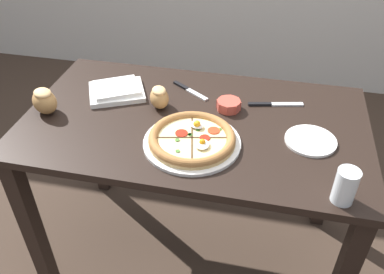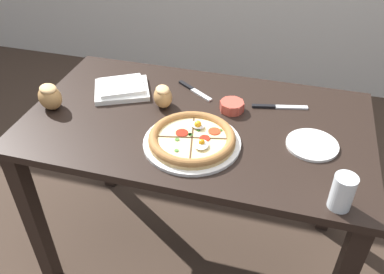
{
  "view_description": "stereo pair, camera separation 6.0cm",
  "coord_description": "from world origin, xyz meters",
  "px_view_note": "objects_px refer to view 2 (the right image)",
  "views": [
    {
      "loc": [
        0.26,
        -1.2,
        1.64
      ],
      "look_at": [
        0.02,
        -0.14,
        0.8
      ],
      "focal_mm": 38.0,
      "sensor_mm": 36.0,
      "label": 1
    },
    {
      "loc": [
        0.31,
        -1.19,
        1.64
      ],
      "look_at": [
        0.02,
        -0.14,
        0.8
      ],
      "focal_mm": 38.0,
      "sensor_mm": 36.0,
      "label": 2
    }
  ],
  "objects_px": {
    "bread_piece_near": "(163,96)",
    "ramekin_bowl": "(232,106)",
    "dining_table": "(196,145)",
    "pizza": "(192,139)",
    "knife_main": "(279,107)",
    "knife_spare": "(194,90)",
    "bread_piece_mid": "(50,96)",
    "side_saucer": "(312,145)",
    "water_glass": "(342,194)",
    "napkin_folded": "(122,88)"
  },
  "relations": [
    {
      "from": "napkin_folded",
      "to": "bread_piece_near",
      "type": "distance_m",
      "value": 0.2
    },
    {
      "from": "ramekin_bowl",
      "to": "napkin_folded",
      "type": "height_order",
      "value": "ramekin_bowl"
    },
    {
      "from": "napkin_folded",
      "to": "bread_piece_near",
      "type": "height_order",
      "value": "bread_piece_near"
    },
    {
      "from": "bread_piece_mid",
      "to": "water_glass",
      "type": "relative_size",
      "value": 1.21
    },
    {
      "from": "napkin_folded",
      "to": "bread_piece_near",
      "type": "bearing_deg",
      "value": -14.99
    },
    {
      "from": "pizza",
      "to": "bread_piece_mid",
      "type": "distance_m",
      "value": 0.59
    },
    {
      "from": "bread_piece_mid",
      "to": "knife_main",
      "type": "distance_m",
      "value": 0.88
    },
    {
      "from": "dining_table",
      "to": "knife_main",
      "type": "height_order",
      "value": "knife_main"
    },
    {
      "from": "dining_table",
      "to": "knife_main",
      "type": "xyz_separation_m",
      "value": [
        0.29,
        0.16,
        0.13
      ]
    },
    {
      "from": "dining_table",
      "to": "water_glass",
      "type": "height_order",
      "value": "water_glass"
    },
    {
      "from": "bread_piece_mid",
      "to": "ramekin_bowl",
      "type": "bearing_deg",
      "value": 13.94
    },
    {
      "from": "knife_spare",
      "to": "napkin_folded",
      "type": "bearing_deg",
      "value": -129.23
    },
    {
      "from": "pizza",
      "to": "ramekin_bowl",
      "type": "height_order",
      "value": "pizza"
    },
    {
      "from": "napkin_folded",
      "to": "knife_spare",
      "type": "relative_size",
      "value": 1.61
    },
    {
      "from": "pizza",
      "to": "knife_main",
      "type": "bearing_deg",
      "value": 49.37
    },
    {
      "from": "napkin_folded",
      "to": "water_glass",
      "type": "bearing_deg",
      "value": -26.04
    },
    {
      "from": "knife_spare",
      "to": "side_saucer",
      "type": "bearing_deg",
      "value": 7.96
    },
    {
      "from": "napkin_folded",
      "to": "knife_main",
      "type": "height_order",
      "value": "napkin_folded"
    },
    {
      "from": "ramekin_bowl",
      "to": "knife_main",
      "type": "height_order",
      "value": "ramekin_bowl"
    },
    {
      "from": "pizza",
      "to": "bread_piece_near",
      "type": "bearing_deg",
      "value": 130.78
    },
    {
      "from": "ramekin_bowl",
      "to": "side_saucer",
      "type": "distance_m",
      "value": 0.34
    },
    {
      "from": "knife_main",
      "to": "side_saucer",
      "type": "relative_size",
      "value": 1.21
    },
    {
      "from": "pizza",
      "to": "knife_main",
      "type": "xyz_separation_m",
      "value": [
        0.26,
        0.31,
        -0.02
      ]
    },
    {
      "from": "ramekin_bowl",
      "to": "pizza",
      "type": "bearing_deg",
      "value": -110.74
    },
    {
      "from": "bread_piece_mid",
      "to": "dining_table",
      "type": "bearing_deg",
      "value": 7.33
    },
    {
      "from": "bread_piece_near",
      "to": "pizza",
      "type": "bearing_deg",
      "value": -49.22
    },
    {
      "from": "side_saucer",
      "to": "water_glass",
      "type": "bearing_deg",
      "value": -72.17
    },
    {
      "from": "napkin_folded",
      "to": "bread_piece_mid",
      "type": "bearing_deg",
      "value": -139.84
    },
    {
      "from": "knife_spare",
      "to": "ramekin_bowl",
      "type": "bearing_deg",
      "value": 5.06
    },
    {
      "from": "dining_table",
      "to": "napkin_folded",
      "type": "height_order",
      "value": "napkin_folded"
    },
    {
      "from": "water_glass",
      "to": "side_saucer",
      "type": "bearing_deg",
      "value": 107.83
    },
    {
      "from": "dining_table",
      "to": "bread_piece_near",
      "type": "relative_size",
      "value": 10.9
    },
    {
      "from": "pizza",
      "to": "water_glass",
      "type": "distance_m",
      "value": 0.51
    },
    {
      "from": "pizza",
      "to": "ramekin_bowl",
      "type": "bearing_deg",
      "value": 69.26
    },
    {
      "from": "napkin_folded",
      "to": "bread_piece_mid",
      "type": "relative_size",
      "value": 2.0
    },
    {
      "from": "ramekin_bowl",
      "to": "bread_piece_mid",
      "type": "distance_m",
      "value": 0.69
    },
    {
      "from": "bread_piece_near",
      "to": "bread_piece_mid",
      "type": "xyz_separation_m",
      "value": [
        -0.41,
        -0.13,
        0.01
      ]
    },
    {
      "from": "water_glass",
      "to": "side_saucer",
      "type": "height_order",
      "value": "water_glass"
    },
    {
      "from": "dining_table",
      "to": "pizza",
      "type": "relative_size",
      "value": 3.8
    },
    {
      "from": "knife_spare",
      "to": "water_glass",
      "type": "relative_size",
      "value": 1.5
    },
    {
      "from": "water_glass",
      "to": "knife_main",
      "type": "bearing_deg",
      "value": 114.87
    },
    {
      "from": "dining_table",
      "to": "knife_main",
      "type": "bearing_deg",
      "value": 29.64
    },
    {
      "from": "knife_main",
      "to": "ramekin_bowl",
      "type": "bearing_deg",
      "value": -171.43
    },
    {
      "from": "bread_piece_near",
      "to": "dining_table",
      "type": "bearing_deg",
      "value": -20.42
    },
    {
      "from": "bread_piece_mid",
      "to": "water_glass",
      "type": "distance_m",
      "value": 1.09
    },
    {
      "from": "bread_piece_near",
      "to": "napkin_folded",
      "type": "bearing_deg",
      "value": 165.01
    },
    {
      "from": "pizza",
      "to": "knife_spare",
      "type": "bearing_deg",
      "value": 104.07
    },
    {
      "from": "bread_piece_near",
      "to": "ramekin_bowl",
      "type": "bearing_deg",
      "value": 8.55
    },
    {
      "from": "pizza",
      "to": "bread_piece_mid",
      "type": "height_order",
      "value": "bread_piece_mid"
    },
    {
      "from": "bread_piece_near",
      "to": "knife_main",
      "type": "xyz_separation_m",
      "value": [
        0.43,
        0.11,
        -0.04
      ]
    }
  ]
}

